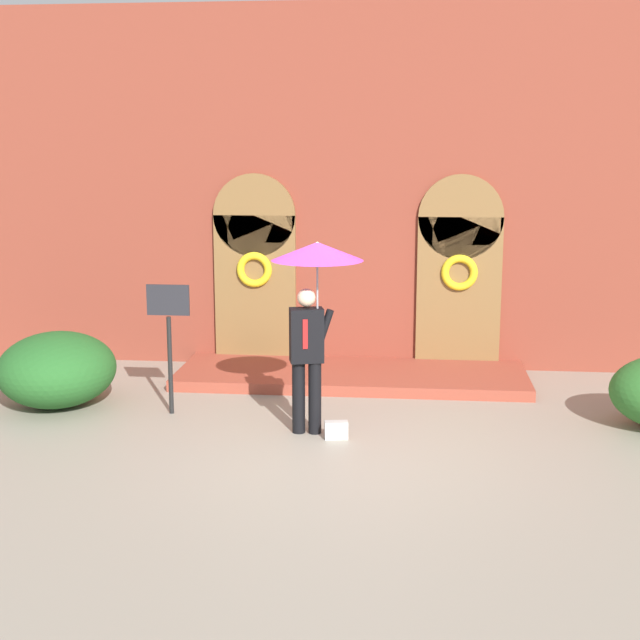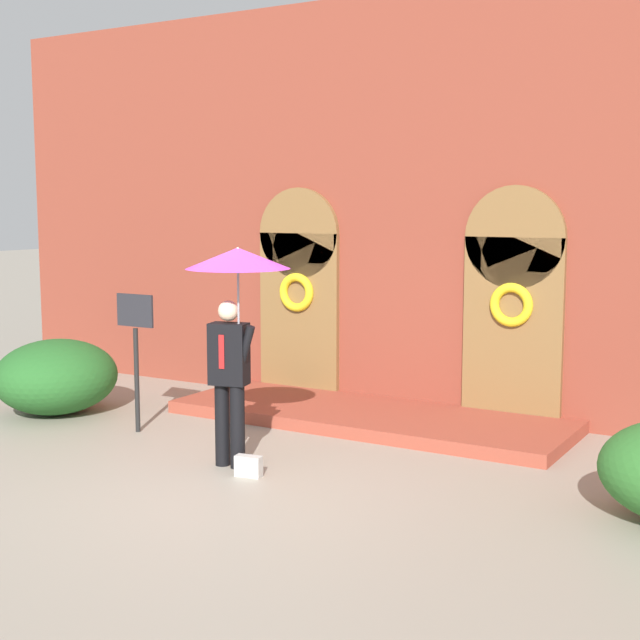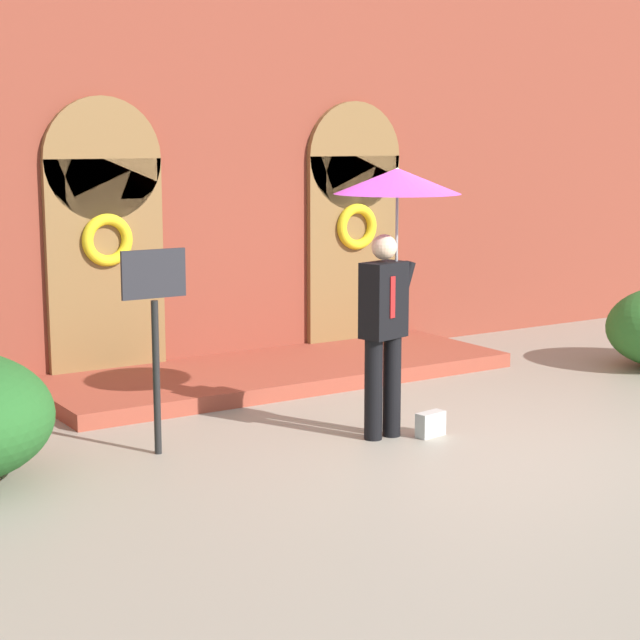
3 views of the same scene
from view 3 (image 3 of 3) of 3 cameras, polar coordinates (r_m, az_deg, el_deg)
ground_plane at (r=9.33m, az=7.25°, el=-6.66°), size 80.00×80.00×0.00m
building_facade at (r=12.43m, az=-5.00°, el=9.94°), size 14.00×2.30×5.60m
person_with_umbrella at (r=9.24m, az=3.95°, el=5.31°), size 1.10×1.10×2.36m
handbag at (r=9.56m, az=5.89°, el=-5.55°), size 0.30×0.16×0.22m
sign_post at (r=8.87m, az=-8.80°, el=0.16°), size 0.56×0.06×1.72m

